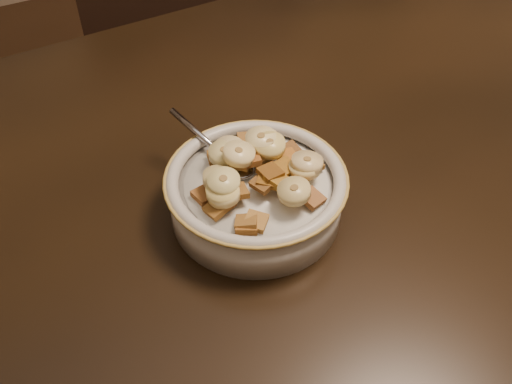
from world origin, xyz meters
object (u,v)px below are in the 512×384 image
table (283,220)px  cereal_bowl (256,198)px  spoon (236,167)px  chair (236,99)px

table → cereal_bowl: size_ratio=8.06×
spoon → table: bearing=120.1°
chair → cereal_bowl: bearing=-96.6°
cereal_bowl → spoon: (-0.01, 0.03, 0.03)m
chair → spoon: 0.59m
table → chair: (0.19, 0.50, -0.22)m
chair → table: bearing=-93.4°
cereal_bowl → table: bearing=-14.3°
chair → cereal_bowl: size_ratio=5.89×
cereal_bowl → spoon: 0.04m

